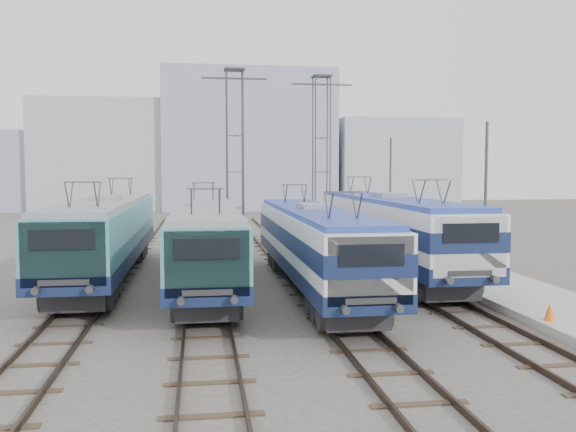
# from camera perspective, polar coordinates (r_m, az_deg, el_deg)

# --- Properties ---
(ground) EXTENTS (160.00, 160.00, 0.00)m
(ground) POSITION_cam_1_polar(r_m,az_deg,el_deg) (21.16, -1.40, -9.69)
(ground) COLOR #514C47
(platform) EXTENTS (4.00, 70.00, 0.30)m
(platform) POSITION_cam_1_polar(r_m,az_deg,el_deg) (31.47, 15.60, -4.94)
(platform) COLOR #9E9E99
(platform) RESTS_ON ground
(locomotive_far_left) EXTENTS (2.91, 18.38, 3.46)m
(locomotive_far_left) POSITION_cam_1_polar(r_m,az_deg,el_deg) (29.33, -16.67, -1.42)
(locomotive_far_left) COLOR #131F45
(locomotive_far_left) RESTS_ON ground
(locomotive_center_left) EXTENTS (2.78, 17.53, 3.30)m
(locomotive_center_left) POSITION_cam_1_polar(r_m,az_deg,el_deg) (26.68, -7.80, -2.04)
(locomotive_center_left) COLOR #131F45
(locomotive_center_left) RESTS_ON ground
(locomotive_center_right) EXTENTS (2.73, 17.26, 3.24)m
(locomotive_center_right) POSITION_cam_1_polar(r_m,az_deg,el_deg) (25.31, 2.49, -2.29)
(locomotive_center_right) COLOR #131F45
(locomotive_center_right) RESTS_ON ground
(locomotive_far_right) EXTENTS (2.95, 18.64, 3.50)m
(locomotive_far_right) POSITION_cam_1_polar(r_m,az_deg,el_deg) (30.33, 9.42, -0.95)
(locomotive_far_right) COLOR #131F45
(locomotive_far_right) RESTS_ON ground
(catenary_tower_west) EXTENTS (4.50, 1.20, 12.00)m
(catenary_tower_west) POSITION_cam_1_polar(r_m,az_deg,el_deg) (42.48, -4.99, 6.34)
(catenary_tower_west) COLOR #3F4247
(catenary_tower_west) RESTS_ON ground
(catenary_tower_east) EXTENTS (4.50, 1.20, 12.00)m
(catenary_tower_east) POSITION_cam_1_polar(r_m,az_deg,el_deg) (45.31, 3.14, 6.22)
(catenary_tower_east) COLOR #3F4247
(catenary_tower_east) RESTS_ON ground
(mast_front) EXTENTS (0.12, 0.12, 7.00)m
(mast_front) POSITION_cam_1_polar(r_m,az_deg,el_deg) (25.02, 17.96, 0.39)
(mast_front) COLOR #3F4247
(mast_front) RESTS_ON ground
(mast_mid) EXTENTS (0.12, 0.12, 7.00)m
(mast_mid) POSITION_cam_1_polar(r_m,az_deg,el_deg) (36.15, 9.54, 1.67)
(mast_mid) COLOR #3F4247
(mast_mid) RESTS_ON ground
(mast_rear) EXTENTS (0.12, 0.12, 7.00)m
(mast_rear) POSITION_cam_1_polar(r_m,az_deg,el_deg) (47.71, 5.12, 2.33)
(mast_rear) COLOR #3F4247
(mast_rear) RESTS_ON ground
(safety_cone) EXTENTS (0.34, 0.34, 0.58)m
(safety_cone) POSITION_cam_1_polar(r_m,az_deg,el_deg) (21.49, 23.28, -8.21)
(safety_cone) COLOR orange
(safety_cone) RESTS_ON platform
(building_west) EXTENTS (18.00, 12.00, 14.00)m
(building_west) POSITION_cam_1_polar(r_m,az_deg,el_deg) (83.21, -16.33, 5.41)
(building_west) COLOR #A4ACB7
(building_west) RESTS_ON ground
(building_center) EXTENTS (22.00, 14.00, 18.00)m
(building_center) POSITION_cam_1_polar(r_m,az_deg,el_deg) (82.73, -3.82, 6.97)
(building_center) COLOR #929AB4
(building_center) RESTS_ON ground
(building_east) EXTENTS (16.00, 12.00, 12.00)m
(building_east) POSITION_cam_1_polar(r_m,az_deg,el_deg) (86.53, 9.56, 4.81)
(building_east) COLOR #A4ACB7
(building_east) RESTS_ON ground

